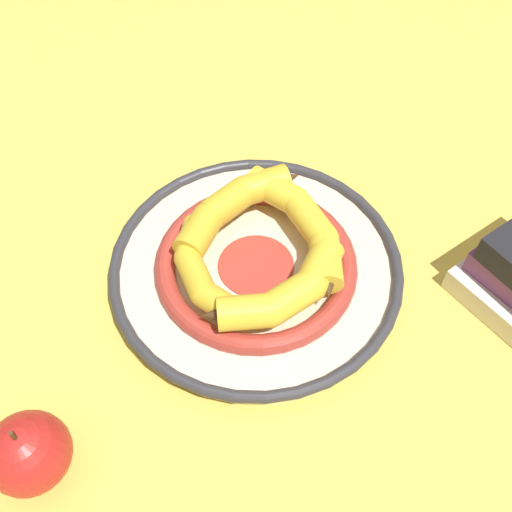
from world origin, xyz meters
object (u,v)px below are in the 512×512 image
Objects in this scene: apple at (29,453)px; banana_c at (233,205)px; decorative_bowl at (256,266)px; banana_d at (201,271)px; banana_b at (304,225)px; banana_a at (283,293)px.

banana_c is at bearing -24.11° from apple.
decorative_bowl is at bearing 68.61° from banana_c.
apple reaches higher than banana_d.
banana_b is at bearing 115.91° from banana_c.
banana_b is at bearing 95.58° from banana_d.
banana_d is at bearing 123.34° from decorative_bowl.
apple is (-0.20, 0.21, -0.01)m from banana_a.
decorative_bowl is 1.91× the size of banana_b.
decorative_bowl is 0.08m from banana_c.
banana_b is 0.09m from banana_c.
decorative_bowl is 2.33× the size of banana_d.
banana_a is (-0.06, -0.04, 0.04)m from decorative_bowl.
apple is (-0.25, 0.18, 0.02)m from decorative_bowl.
decorative_bowl is at bearing 80.12° from banana_a.
apple reaches higher than decorative_bowl.
banana_a is 0.10m from banana_b.
banana_c is 0.10m from banana_d.
decorative_bowl is at bearing 92.48° from banana_d.
banana_d is (-0.08, 0.11, -0.00)m from banana_b.
banana_a is at bearing 137.05° from banana_b.
banana_b is 2.00× the size of apple.
apple is (-0.31, 0.14, -0.01)m from banana_c.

